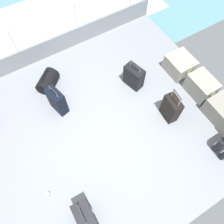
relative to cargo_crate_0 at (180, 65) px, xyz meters
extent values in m
cube|color=gray|center=(0.30, -2.16, -0.21)|extent=(4.40, 5.20, 0.06)
cube|color=gray|center=(-1.87, -2.16, 0.04)|extent=(0.06, 5.20, 0.45)
cylinder|color=silver|center=(-1.87, -2.85, 0.32)|extent=(0.04, 0.04, 1.00)
cylinder|color=silver|center=(-1.87, -1.46, 0.32)|extent=(0.04, 0.04, 1.00)
cylinder|color=silver|center=(-1.87, -0.08, 0.32)|extent=(0.04, 0.04, 1.00)
cylinder|color=silver|center=(-1.87, -2.16, 0.82)|extent=(0.04, 4.16, 0.04)
cube|color=white|center=(-3.30, -2.16, -0.52)|extent=(2.40, 7.28, 0.01)
cube|color=#9E9989|center=(0.00, 0.00, 0.00)|extent=(0.54, 0.50, 0.36)
torus|color=tan|center=(-0.28, 0.00, 0.07)|extent=(0.02, 0.12, 0.12)
torus|color=tan|center=(0.28, 0.00, 0.07)|extent=(0.02, 0.12, 0.12)
cube|color=gray|center=(0.66, 0.01, 0.03)|extent=(0.57, 0.41, 0.42)
torus|color=tan|center=(0.37, 0.01, 0.11)|extent=(0.02, 0.12, 0.12)
torus|color=tan|center=(0.96, 0.01, 0.11)|extent=(0.02, 0.12, 0.12)
cube|color=gray|center=(1.30, -0.02, 0.01)|extent=(0.60, 0.45, 0.39)
torus|color=tan|center=(0.99, -0.02, 0.09)|extent=(0.02, 0.12, 0.12)
cylinder|color=black|center=(1.78, -0.57, 0.02)|extent=(0.11, 0.11, 0.40)
cube|color=black|center=(0.78, -0.87, 0.10)|extent=(0.38, 0.23, 0.56)
cylinder|color=#A5A8AD|center=(0.67, -0.86, 0.48)|extent=(0.02, 0.02, 0.22)
cylinder|color=#A5A8AD|center=(0.89, -0.88, 0.48)|extent=(0.02, 0.02, 0.22)
cylinder|color=#2D2D2D|center=(0.78, -0.87, 0.59)|extent=(0.24, 0.04, 0.02)
cube|color=silver|center=(0.79, -0.77, 0.28)|extent=(0.05, 0.01, 0.08)
cube|color=black|center=(-0.47, -2.65, 0.11)|extent=(0.41, 0.28, 0.58)
cylinder|color=#A5A8AD|center=(-0.58, -2.67, 0.45)|extent=(0.02, 0.02, 0.11)
cylinder|color=#A5A8AD|center=(-0.36, -2.62, 0.45)|extent=(0.02, 0.02, 0.11)
cylinder|color=#2D2D2D|center=(-0.47, -2.65, 0.50)|extent=(0.24, 0.08, 0.02)
cube|color=green|center=(-0.49, -2.55, 0.23)|extent=(0.05, 0.02, 0.08)
cube|color=black|center=(1.58, -3.12, 0.14)|extent=(0.38, 0.25, 0.64)
cylinder|color=#A5A8AD|center=(1.47, -3.11, 0.55)|extent=(0.02, 0.02, 0.19)
cylinder|color=#A5A8AD|center=(1.70, -3.12, 0.55)|extent=(0.02, 0.02, 0.19)
cylinder|color=#2D2D2D|center=(1.58, -3.12, 0.64)|extent=(0.24, 0.03, 0.02)
cube|color=white|center=(1.59, -2.99, 0.22)|extent=(0.05, 0.01, 0.08)
cube|color=black|center=(-0.21, -1.05, 0.07)|extent=(0.45, 0.31, 0.50)
cylinder|color=#A5A8AD|center=(-0.33, -1.09, 0.37)|extent=(0.02, 0.02, 0.11)
cylinder|color=#A5A8AD|center=(-0.09, -1.02, 0.37)|extent=(0.02, 0.02, 0.11)
cylinder|color=#2D2D2D|center=(-0.21, -1.05, 0.43)|extent=(0.26, 0.08, 0.02)
cube|color=green|center=(-0.24, -0.94, 0.21)|extent=(0.05, 0.02, 0.08)
cylinder|color=black|center=(-1.09, -2.61, -0.02)|extent=(0.56, 0.58, 0.32)
torus|color=black|center=(-1.09, -2.61, 0.14)|extent=(0.19, 0.21, 0.27)
cylinder|color=white|center=(0.94, -3.52, -0.13)|extent=(0.08, 0.08, 0.10)
camera|label=1|loc=(1.95, -2.87, 3.83)|focal=36.20mm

